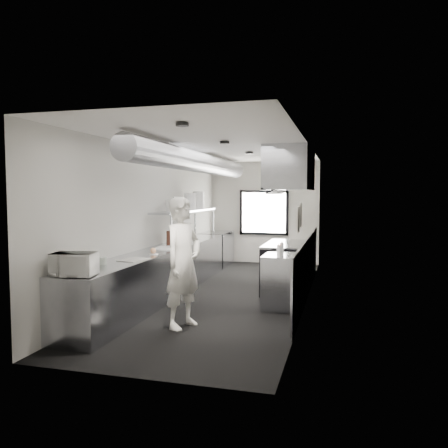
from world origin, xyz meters
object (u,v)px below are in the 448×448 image
Objects in this scene: plate_stack_c at (190,201)px; squeeze_bottle_d at (282,249)px; cutting_board at (167,248)px; prep_counter at (162,273)px; deli_tub_b at (95,262)px; bottle_station at (283,281)px; line_cook at (183,263)px; squeeze_bottle_e at (282,247)px; squeeze_bottle_b at (279,251)px; deli_tub_a at (102,261)px; knife_block at (169,238)px; microwave at (74,264)px; exhaust_hood at (291,170)px; range at (287,266)px; plate_stack_b at (178,204)px; far_work_table at (216,249)px; pass_shelf at (187,212)px; small_plate at (153,254)px; plate_stack_d at (199,200)px; plate_stack_a at (172,205)px; squeeze_bottle_c at (282,249)px; squeeze_bottle_a at (280,251)px.

plate_stack_c is 2.25× the size of squeeze_bottle_d.
prep_counter is at bearing -132.03° from cutting_board.
deli_tub_b is at bearing -97.12° from cutting_board.
squeeze_bottle_d is at bearing 111.07° from bottle_station.
line_cook is 2.16m from squeeze_bottle_e.
squeeze_bottle_b is at bearing -12.02° from cutting_board.
squeeze_bottle_e is at bearing 40.57° from deli_tub_a.
line_cook is at bearing -88.77° from knife_block.
prep_counter is 12.32× the size of microwave.
range is at bearing 180.00° from exhaust_hood.
plate_stack_b is at bearing 87.82° from deli_tub_b.
bottle_station is at bearing -7.17° from cutting_board.
deli_tub_a is at bearing -139.43° from squeeze_bottle_e.
far_work_table is 4.69m from squeeze_bottle_b.
pass_shelf reaches higher than small_plate.
deli_tub_b is at bearing -116.17° from deli_tub_a.
plate_stack_d is 3.42m from squeeze_bottle_d.
line_cook reaches higher than knife_block.
line_cook is 14.27× the size of deli_tub_b.
line_cook is (1.04, -1.67, 0.49)m from prep_counter.
line_cook is 10.25× the size of squeeze_bottle_b.
plate_stack_a is at bearing -166.40° from range.
pass_shelf is 11.51× the size of knife_block.
bottle_station is at bearing -28.35° from plate_stack_b.
plate_stack_a reaches higher than squeeze_bottle_c.
cutting_board is at bearing -87.33° from plate_stack_d.
bottle_station is 0.48× the size of line_cook.
plate_stack_d is at bearing 60.34° from knife_block.
squeeze_bottle_c is at bearing -5.15° from prep_counter.
deli_tub_b is 0.80× the size of small_plate.
squeeze_bottle_e is (2.39, -0.65, -0.05)m from knife_block.
prep_counter is 23.02× the size of knife_block.
small_plate reaches higher than far_work_table.
deli_tub_a is at bearing -145.01° from squeeze_bottle_c.
small_plate reaches higher than bottle_station.
plate_stack_d is 3.71m from squeeze_bottle_a.
plate_stack_b is at bearing 79.36° from microwave.
small_plate is (-0.90, 0.96, -0.03)m from line_cook.
plate_stack_b reaches higher than bottle_station.
bottle_station is 1.59× the size of cutting_board.
squeeze_bottle_b is (2.38, 1.51, 0.04)m from deli_tub_a.
range is 1.18m from squeeze_bottle_e.
pass_shelf is at bearing 172.33° from range.
squeeze_bottle_b is (1.20, 1.29, 0.05)m from line_cook.
prep_counter is at bearing -89.21° from plate_stack_d.
prep_counter is 32.31× the size of squeeze_bottle_a.
squeeze_bottle_e is (0.04, -1.06, 0.51)m from range.
deli_tub_a is at bearing -94.17° from prep_counter.
plate_stack_d is at bearing 88.56° from deli_tub_a.
cutting_board is (-0.97, 1.75, -0.03)m from line_cook.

